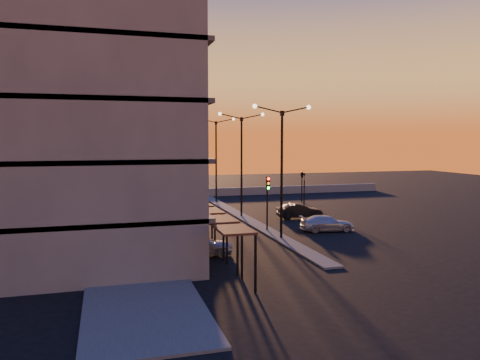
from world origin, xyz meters
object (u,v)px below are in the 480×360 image
object	(u,v)px
car_wagon	(327,223)
car_sedan	(299,211)
traffic_light_main	(268,194)
car_hatchback	(200,244)
streetlamp_mid	(242,156)

from	to	relation	value
car_wagon	car_sedan	bearing A→B (deg)	4.83
traffic_light_main	car_wagon	bearing A→B (deg)	-13.48
car_hatchback	car_wagon	xyz separation A→B (m)	(11.00, 4.79, -0.08)
streetlamp_mid	car_hatchback	world-z (taller)	streetlamp_mid
streetlamp_mid	car_sedan	distance (m)	7.21
streetlamp_mid	car_wagon	bearing A→B (deg)	-61.26
streetlamp_mid	traffic_light_main	world-z (taller)	streetlamp_mid
car_sedan	car_wagon	xyz separation A→B (m)	(-0.29, -6.02, -0.05)
streetlamp_mid	car_sedan	world-z (taller)	streetlamp_mid
traffic_light_main	car_wagon	size ratio (longest dim) A/B	1.01
car_wagon	streetlamp_mid	bearing A→B (deg)	36.31
streetlamp_mid	car_wagon	world-z (taller)	streetlamp_mid
car_hatchback	car_wagon	size ratio (longest dim) A/B	0.97
traffic_light_main	car_sedan	distance (m)	7.23
car_hatchback	car_wagon	world-z (taller)	car_hatchback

